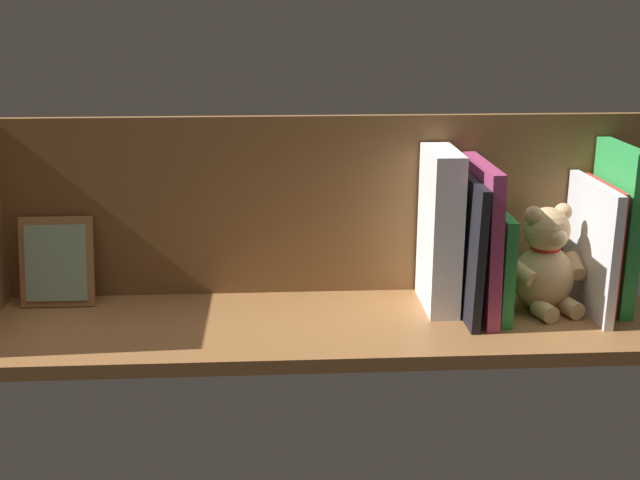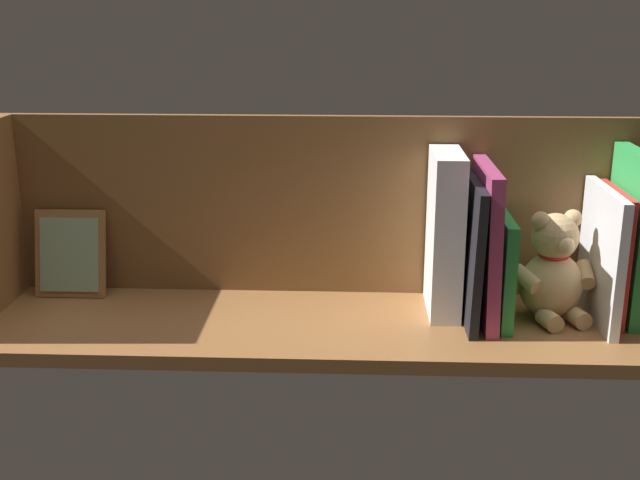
{
  "view_description": "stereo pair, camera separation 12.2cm",
  "coord_description": "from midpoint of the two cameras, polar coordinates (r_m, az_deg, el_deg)",
  "views": [
    {
      "loc": [
        6.85,
        117.99,
        48.68
      ],
      "look_at": [
        0.0,
        0.0,
        13.01
      ],
      "focal_mm": 44.97,
      "sensor_mm": 36.0,
      "label": 1
    },
    {
      "loc": [
        -5.31,
        118.07,
        48.68
      ],
      "look_at": [
        0.0,
        0.0,
        13.01
      ],
      "focal_mm": 44.97,
      "sensor_mm": 36.0,
      "label": 2
    }
  ],
  "objects": [
    {
      "name": "book_1",
      "position": [
        1.36,
        16.83,
        -0.36
      ],
      "size": [
        1.21,
        16.09,
        20.56
      ],
      "primitive_type": "cube",
      "color": "red",
      "rests_on": "ground_plane"
    },
    {
      "name": "shelf_back_panel",
      "position": [
        1.35,
        -2.9,
        2.43
      ],
      "size": [
        109.87,
        1.5,
        30.39
      ],
      "primitive_type": "cube",
      "color": "brown",
      "rests_on": "ground_plane"
    },
    {
      "name": "ground_plane",
      "position": [
        1.28,
        -2.73,
        -6.09
      ],
      "size": [
        109.87,
        30.35,
        2.2
      ],
      "primitive_type": "cube",
      "color": "brown"
    },
    {
      "name": "book_2",
      "position": [
        1.34,
        16.28,
        -0.5
      ],
      "size": [
        1.49,
        19.64,
        21.08
      ],
      "primitive_type": "cube",
      "color": "silver",
      "rests_on": "ground_plane"
    },
    {
      "name": "teddy_bear",
      "position": [
        1.32,
        13.23,
        -1.71
      ],
      "size": [
        13.65,
        13.04,
        17.5
      ],
      "rotation": [
        0.0,
        0.0,
        0.28
      ],
      "color": "tan",
      "rests_on": "ground_plane"
    },
    {
      "name": "book_3",
      "position": [
        1.31,
        9.73,
        -1.41
      ],
      "size": [
        1.8,
        18.13,
        16.9
      ],
      "primitive_type": "cube",
      "color": "green",
      "rests_on": "ground_plane"
    },
    {
      "name": "dictionary_thick_white",
      "position": [
        1.29,
        5.88,
        0.7
      ],
      "size": [
        4.77,
        14.06,
        26.02
      ],
      "primitive_type": "cube",
      "color": "white",
      "rests_on": "ground_plane"
    },
    {
      "name": "book_4",
      "position": [
        1.28,
        8.74,
        0.09
      ],
      "size": [
        2.57,
        19.2,
        24.45
      ],
      "primitive_type": "cube",
      "rotation": [
        0.0,
        0.02,
        0.0
      ],
      "color": "#B23F72",
      "rests_on": "ground_plane"
    },
    {
      "name": "book_5",
      "position": [
        1.28,
        7.71,
        -0.45
      ],
      "size": [
        1.9,
        19.73,
        22.18
      ],
      "primitive_type": "cube",
      "rotation": [
        0.0,
        -0.02,
        0.0
      ],
      "color": "black",
      "rests_on": "ground_plane"
    },
    {
      "name": "book_0",
      "position": [
        1.36,
        17.88,
        0.89
      ],
      "size": [
        2.28,
        15.89,
        26.65
      ],
      "primitive_type": "cube",
      "color": "green",
      "rests_on": "ground_plane"
    },
    {
      "name": "picture_frame_leaning",
      "position": [
        1.4,
        -20.63,
        -1.51
      ],
      "size": [
        11.81,
        4.6,
        14.76
      ],
      "color": "#9E6B3D",
      "rests_on": "ground_plane"
    }
  ]
}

